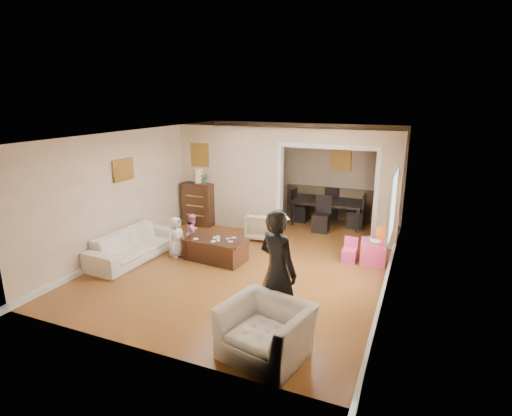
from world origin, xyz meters
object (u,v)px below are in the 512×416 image
at_px(dresser, 199,204).
at_px(play_table, 373,252).
at_px(child_kneel_a, 176,237).
at_px(armchair_back, 262,225).
at_px(child_toddler, 275,238).
at_px(sofa, 134,245).
at_px(coffee_table, 215,249).
at_px(armchair_front, 266,331).
at_px(adult_person, 278,271).
at_px(dining_table, 327,212).
at_px(cyan_cup, 368,239).
at_px(coffee_cup, 218,238).
at_px(table_lamp, 198,176).
at_px(child_kneel_b, 193,232).

xyz_separation_m(dresser, play_table, (4.59, -0.91, -0.33)).
relative_size(dresser, child_kneel_a, 1.30).
relative_size(armchair_back, play_table, 1.46).
xyz_separation_m(armchair_back, child_toddler, (0.64, -0.85, 0.05)).
bearing_deg(sofa, coffee_table, -66.24).
relative_size(armchair_back, child_toddler, 0.96).
height_order(armchair_front, play_table, armchair_front).
bearing_deg(adult_person, play_table, -83.65).
bearing_deg(coffee_table, child_toddler, 35.54).
relative_size(dining_table, adult_person, 1.02).
height_order(armchair_back, adult_person, adult_person).
bearing_deg(child_kneel_a, cyan_cup, -56.81).
height_order(adult_person, child_toddler, adult_person).
xyz_separation_m(armchair_back, coffee_table, (-0.41, -1.60, -0.09)).
bearing_deg(dresser, child_kneel_a, -72.09).
relative_size(sofa, armchair_back, 2.88).
bearing_deg(dining_table, coffee_cup, -115.32).
bearing_deg(cyan_cup, child_kneel_a, -162.37).
xyz_separation_m(armchair_front, dining_table, (-0.57, 5.90, -0.03)).
height_order(armchair_back, play_table, armchair_back).
height_order(armchair_back, dresser, dresser).
distance_m(dresser, table_lamp, 0.74).
height_order(coffee_cup, cyan_cup, same).
height_order(coffee_cup, child_kneel_a, child_kneel_a).
bearing_deg(sofa, play_table, -66.54).
relative_size(sofa, child_kneel_a, 2.38).
relative_size(armchair_back, dresser, 0.64).
bearing_deg(dining_table, cyan_cup, -60.55).
bearing_deg(cyan_cup, armchair_back, 167.76).
xyz_separation_m(dresser, child_kneel_b, (0.85, -1.71, -0.15)).
bearing_deg(table_lamp, adult_person, -47.38).
xyz_separation_m(play_table, child_kneel_a, (-3.89, -1.25, 0.20)).
relative_size(play_table, cyan_cup, 6.17).
height_order(dresser, cyan_cup, dresser).
xyz_separation_m(dresser, coffee_cup, (1.65, -2.06, -0.05)).
bearing_deg(coffee_cup, child_toddler, 40.10).
bearing_deg(table_lamp, child_kneel_b, -63.64).
bearing_deg(play_table, child_kneel_b, -167.86).
height_order(armchair_front, cyan_cup, armchair_front).
distance_m(dresser, child_toddler, 2.90).
distance_m(sofa, coffee_table, 1.71).
bearing_deg(cyan_cup, coffee_cup, -158.75).
height_order(coffee_cup, child_toddler, child_toddler).
height_order(cyan_cup, dining_table, dining_table).
distance_m(armchair_back, coffee_table, 1.66).
height_order(sofa, cyan_cup, sofa).
bearing_deg(child_kneel_b, table_lamp, 11.92).
xyz_separation_m(coffee_cup, child_toddler, (0.95, 0.80, -0.14)).
xyz_separation_m(play_table, child_kneel_b, (-3.74, -0.80, 0.18)).
bearing_deg(table_lamp, child_kneel_a, -72.09).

